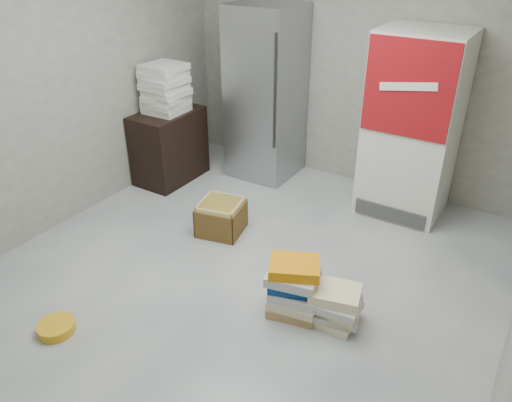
{
  "coord_description": "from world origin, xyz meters",
  "views": [
    {
      "loc": [
        1.89,
        -2.51,
        2.59
      ],
      "look_at": [
        -0.13,
        0.7,
        0.49
      ],
      "focal_mm": 35.0,
      "sensor_mm": 36.0,
      "label": 1
    }
  ],
  "objects_px": {
    "steel_fridge": "(266,94)",
    "coke_cooler": "(412,126)",
    "cardboard_box": "(221,219)",
    "phonebook_stack_main": "(295,288)",
    "wood_shelf": "(169,146)"
  },
  "relations": [
    {
      "from": "cardboard_box",
      "to": "phonebook_stack_main",
      "type": "bearing_deg",
      "value": -42.3
    },
    {
      "from": "cardboard_box",
      "to": "wood_shelf",
      "type": "bearing_deg",
      "value": 138.5
    },
    {
      "from": "steel_fridge",
      "to": "wood_shelf",
      "type": "height_order",
      "value": "steel_fridge"
    },
    {
      "from": "coke_cooler",
      "to": "phonebook_stack_main",
      "type": "bearing_deg",
      "value": -95.02
    },
    {
      "from": "wood_shelf",
      "to": "cardboard_box",
      "type": "relative_size",
      "value": 1.68
    },
    {
      "from": "wood_shelf",
      "to": "cardboard_box",
      "type": "distance_m",
      "value": 1.36
    },
    {
      "from": "phonebook_stack_main",
      "to": "steel_fridge",
      "type": "bearing_deg",
      "value": 108.39
    },
    {
      "from": "coke_cooler",
      "to": "cardboard_box",
      "type": "xyz_separation_m",
      "value": [
        -1.31,
        -1.36,
        -0.77
      ]
    },
    {
      "from": "coke_cooler",
      "to": "steel_fridge",
      "type": "bearing_deg",
      "value": 179.82
    },
    {
      "from": "steel_fridge",
      "to": "cardboard_box",
      "type": "height_order",
      "value": "steel_fridge"
    },
    {
      "from": "steel_fridge",
      "to": "coke_cooler",
      "type": "distance_m",
      "value": 1.65
    },
    {
      "from": "phonebook_stack_main",
      "to": "cardboard_box",
      "type": "height_order",
      "value": "phonebook_stack_main"
    },
    {
      "from": "wood_shelf",
      "to": "steel_fridge",
      "type": "bearing_deg",
      "value": 41.31
    },
    {
      "from": "phonebook_stack_main",
      "to": "coke_cooler",
      "type": "bearing_deg",
      "value": 67.15
    },
    {
      "from": "steel_fridge",
      "to": "cardboard_box",
      "type": "bearing_deg",
      "value": -76.09
    }
  ]
}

